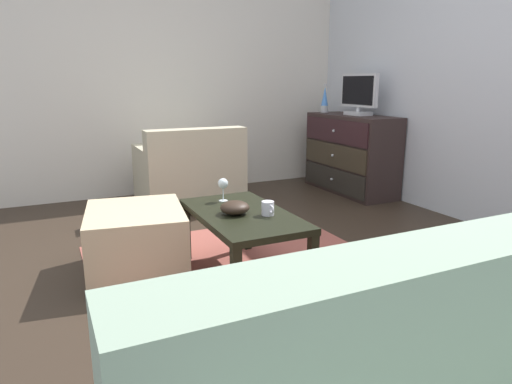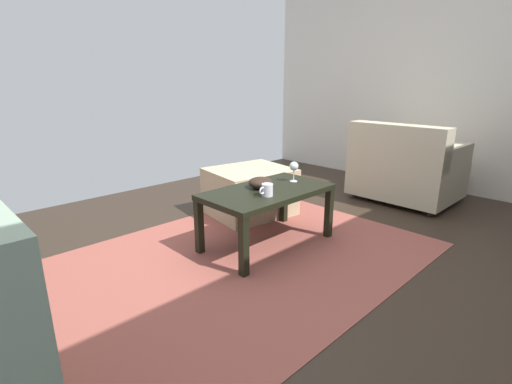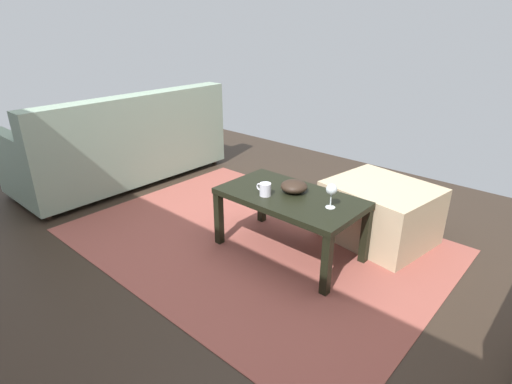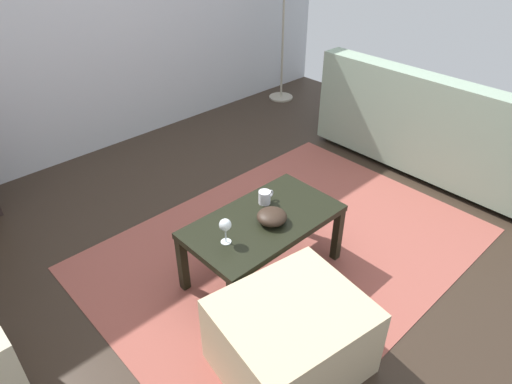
{
  "view_description": "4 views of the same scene",
  "coord_description": "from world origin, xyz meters",
  "px_view_note": "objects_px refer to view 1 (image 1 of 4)",
  "views": [
    {
      "loc": [
        2.35,
        -1.31,
        1.22
      ],
      "look_at": [
        0.04,
        -0.21,
        0.59
      ],
      "focal_mm": 31.52,
      "sensor_mm": 36.0,
      "label": 1
    },
    {
      "loc": [
        1.78,
        1.56,
        1.19
      ],
      "look_at": [
        0.18,
        -0.09,
        0.5
      ],
      "focal_mm": 26.18,
      "sensor_mm": 36.0,
      "label": 2
    },
    {
      "loc": [
        -1.55,
        1.75,
        1.51
      ],
      "look_at": [
        0.07,
        -0.08,
        0.46
      ],
      "focal_mm": 28.52,
      "sensor_mm": 36.0,
      "label": 3
    },
    {
      "loc": [
        -1.6,
        -1.78,
        2.07
      ],
      "look_at": [
        -0.18,
        -0.27,
        0.68
      ],
      "focal_mm": 31.66,
      "sensor_mm": 36.0,
      "label": 4
    }
  ],
  "objects_px": {
    "coffee_table": "(242,221)",
    "ottoman": "(137,241)",
    "lava_lamp": "(325,100)",
    "armchair": "(190,174)",
    "wine_glass": "(223,184)",
    "bowl_decorative": "(235,208)",
    "tv": "(359,94)",
    "mug": "(268,208)",
    "dresser": "(351,154)"
  },
  "relations": [
    {
      "from": "tv",
      "to": "coffee_table",
      "type": "relative_size",
      "value": 0.59
    },
    {
      "from": "dresser",
      "to": "lava_lamp",
      "type": "bearing_deg",
      "value": -174.92
    },
    {
      "from": "armchair",
      "to": "ottoman",
      "type": "height_order",
      "value": "armchair"
    },
    {
      "from": "lava_lamp",
      "to": "bowl_decorative",
      "type": "bearing_deg",
      "value": -44.05
    },
    {
      "from": "bowl_decorative",
      "to": "armchair",
      "type": "height_order",
      "value": "armchair"
    },
    {
      "from": "ottoman",
      "to": "tv",
      "type": "bearing_deg",
      "value": 113.94
    },
    {
      "from": "wine_glass",
      "to": "ottoman",
      "type": "relative_size",
      "value": 0.22
    },
    {
      "from": "tv",
      "to": "ottoman",
      "type": "bearing_deg",
      "value": -66.06
    },
    {
      "from": "dresser",
      "to": "bowl_decorative",
      "type": "bearing_deg",
      "value": -52.12
    },
    {
      "from": "mug",
      "to": "tv",
      "type": "bearing_deg",
      "value": 130.8
    },
    {
      "from": "lava_lamp",
      "to": "armchair",
      "type": "height_order",
      "value": "lava_lamp"
    },
    {
      "from": "tv",
      "to": "mug",
      "type": "height_order",
      "value": "tv"
    },
    {
      "from": "mug",
      "to": "bowl_decorative",
      "type": "bearing_deg",
      "value": -122.54
    },
    {
      "from": "tv",
      "to": "ottoman",
      "type": "height_order",
      "value": "tv"
    },
    {
      "from": "bowl_decorative",
      "to": "ottoman",
      "type": "height_order",
      "value": "bowl_decorative"
    },
    {
      "from": "tv",
      "to": "mug",
      "type": "xyz_separation_m",
      "value": [
        1.67,
        -1.94,
        -0.61
      ]
    },
    {
      "from": "coffee_table",
      "to": "armchair",
      "type": "height_order",
      "value": "armchair"
    },
    {
      "from": "dresser",
      "to": "coffee_table",
      "type": "height_order",
      "value": "dresser"
    },
    {
      "from": "dresser",
      "to": "bowl_decorative",
      "type": "relative_size",
      "value": 6.56
    },
    {
      "from": "wine_glass",
      "to": "bowl_decorative",
      "type": "xyz_separation_m",
      "value": [
        0.32,
        -0.05,
        -0.08
      ]
    },
    {
      "from": "wine_glass",
      "to": "bowl_decorative",
      "type": "height_order",
      "value": "wine_glass"
    },
    {
      "from": "mug",
      "to": "bowl_decorative",
      "type": "relative_size",
      "value": 0.64
    },
    {
      "from": "mug",
      "to": "ottoman",
      "type": "height_order",
      "value": "mug"
    },
    {
      "from": "lava_lamp",
      "to": "mug",
      "type": "relative_size",
      "value": 2.89
    },
    {
      "from": "tv",
      "to": "armchair",
      "type": "bearing_deg",
      "value": -97.27
    },
    {
      "from": "dresser",
      "to": "wine_glass",
      "type": "relative_size",
      "value": 7.49
    },
    {
      "from": "wine_glass",
      "to": "armchair",
      "type": "distance_m",
      "value": 1.51
    },
    {
      "from": "dresser",
      "to": "ottoman",
      "type": "bearing_deg",
      "value": -64.8
    },
    {
      "from": "dresser",
      "to": "bowl_decorative",
      "type": "distance_m",
      "value": 2.64
    },
    {
      "from": "bowl_decorative",
      "to": "ottoman",
      "type": "distance_m",
      "value": 0.71
    },
    {
      "from": "dresser",
      "to": "tv",
      "type": "height_order",
      "value": "tv"
    },
    {
      "from": "wine_glass",
      "to": "mug",
      "type": "height_order",
      "value": "wine_glass"
    },
    {
      "from": "lava_lamp",
      "to": "ottoman",
      "type": "xyz_separation_m",
      "value": [
        1.72,
        -2.57,
        -0.8
      ]
    },
    {
      "from": "lava_lamp",
      "to": "bowl_decorative",
      "type": "relative_size",
      "value": 1.84
    },
    {
      "from": "tv",
      "to": "coffee_table",
      "type": "height_order",
      "value": "tv"
    },
    {
      "from": "ottoman",
      "to": "wine_glass",
      "type": "bearing_deg",
      "value": 82.63
    },
    {
      "from": "wine_glass",
      "to": "ottoman",
      "type": "height_order",
      "value": "wine_glass"
    },
    {
      "from": "armchair",
      "to": "wine_glass",
      "type": "bearing_deg",
      "value": -8.43
    },
    {
      "from": "bowl_decorative",
      "to": "armchair",
      "type": "relative_size",
      "value": 0.19
    },
    {
      "from": "dresser",
      "to": "tv",
      "type": "xyz_separation_m",
      "value": [
        0.06,
        0.02,
        0.66
      ]
    },
    {
      "from": "tv",
      "to": "wine_glass",
      "type": "distance_m",
      "value": 2.47
    },
    {
      "from": "lava_lamp",
      "to": "wine_glass",
      "type": "height_order",
      "value": "lava_lamp"
    },
    {
      "from": "wine_glass",
      "to": "mug",
      "type": "relative_size",
      "value": 1.38
    },
    {
      "from": "armchair",
      "to": "mug",
      "type": "bearing_deg",
      "value": -2.87
    },
    {
      "from": "coffee_table",
      "to": "ottoman",
      "type": "xyz_separation_m",
      "value": [
        -0.38,
        -0.59,
        -0.17
      ]
    },
    {
      "from": "armchair",
      "to": "coffee_table",
      "type": "bearing_deg",
      "value": -6.73
    },
    {
      "from": "mug",
      "to": "lava_lamp",
      "type": "bearing_deg",
      "value": 139.88
    },
    {
      "from": "tv",
      "to": "mug",
      "type": "distance_m",
      "value": 2.63
    },
    {
      "from": "lava_lamp",
      "to": "bowl_decorative",
      "type": "height_order",
      "value": "lava_lamp"
    },
    {
      "from": "coffee_table",
      "to": "wine_glass",
      "type": "xyz_separation_m",
      "value": [
        -0.3,
        -0.01,
        0.17
      ]
    }
  ]
}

